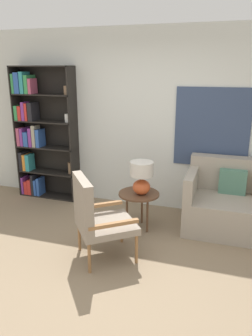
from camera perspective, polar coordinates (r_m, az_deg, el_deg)
name	(u,v)px	position (r m, az deg, el deg)	size (l,w,h in m)	color
ground_plane	(95,275)	(3.71, -5.45, -18.02)	(14.00, 14.00, 0.00)	#847056
wall_back	(150,121)	(5.00, 4.14, 8.12)	(6.40, 0.08, 2.70)	silver
bookshelf	(38,133)	(5.61, -15.04, 5.86)	(1.03, 0.30, 2.15)	black
armchair	(95,214)	(3.71, -5.38, -8.06)	(0.85, 0.84, 1.00)	olive
couch	(248,206)	(4.70, 20.48, -6.22)	(1.63, 0.88, 0.94)	#9E9384
side_table	(139,197)	(4.42, 2.26, -4.99)	(0.55, 0.55, 0.52)	brown
table_lamp	(142,176)	(4.28, 2.74, -1.36)	(0.31, 0.31, 0.45)	#C65128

